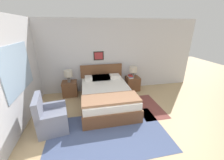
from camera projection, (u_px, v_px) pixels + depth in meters
ground_plane at (133, 158)px, 2.61m from camera, size 16.00×16.00×0.00m
wall_back at (105, 57)px, 5.05m from camera, size 7.05×0.09×2.60m
wall_left at (15, 75)px, 3.13m from camera, size 0.08×5.56×2.60m
area_rug_main at (108, 134)px, 3.20m from camera, size 2.74×1.62×0.01m
area_rug_bedside at (148, 106)px, 4.30m from camera, size 0.74×1.41×0.01m
bed at (106, 95)px, 4.33m from camera, size 1.53×2.19×1.04m
armchair at (51, 118)px, 3.26m from camera, size 0.75×0.82×0.90m
nightstand_near_window at (70, 89)px, 4.89m from camera, size 0.50×0.47×0.53m
nightstand_by_door at (132, 83)px, 5.34m from camera, size 0.50×0.47×0.53m
table_lamp_near_window at (68, 74)px, 4.67m from camera, size 0.28×0.28×0.42m
table_lamp_by_door at (133, 70)px, 5.11m from camera, size 0.28×0.28×0.42m
book_thick_bottom at (130, 77)px, 5.18m from camera, size 0.16×0.28×0.03m
book_hardcover_middle at (130, 77)px, 5.16m from camera, size 0.18×0.24×0.03m
book_novel_upper at (131, 76)px, 5.15m from camera, size 0.19×0.24×0.04m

